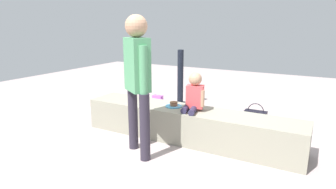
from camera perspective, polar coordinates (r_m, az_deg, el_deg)
The scene contains 11 objects.
ground_plane at distance 3.83m, azimuth 3.88°, elevation -8.96°, with size 12.00×12.00×0.00m, color #A99694.
concrete_ledge at distance 3.76m, azimuth 3.94°, elevation -5.99°, with size 2.89×0.51×0.42m, color gray.
child_seated at distance 3.57m, azimuth 5.21°, elevation 0.06°, with size 0.28×0.34×0.48m.
adult_standing at distance 3.18m, azimuth -6.12°, elevation 4.20°, with size 0.41×0.34×1.59m.
cake_plate at distance 3.78m, azimuth 1.15°, elevation -2.11°, with size 0.22×0.22×0.07m.
gift_bag at distance 5.07m, azimuth -2.08°, elevation -1.58°, with size 0.18×0.09×0.30m.
railing_post at distance 5.27m, azimuth 2.46°, elevation 1.79°, with size 0.36×0.36×1.04m.
water_bottle_near_gift at distance 4.64m, azimuth -5.13°, elevation -3.67°, with size 0.08×0.08×0.20m.
party_cup_red at distance 4.79m, azimuth 11.13°, elevation -3.86°, with size 0.07×0.07×0.09m, color red.
cake_box_white at distance 4.00m, azimuth 15.46°, elevation -7.29°, with size 0.26×0.31×0.15m, color white.
handbag_black_leather at distance 4.53m, azimuth 16.98°, elevation -4.37°, with size 0.32×0.15×0.33m.
Camera 1 is at (1.49, -3.21, 1.48)m, focal length 30.60 mm.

